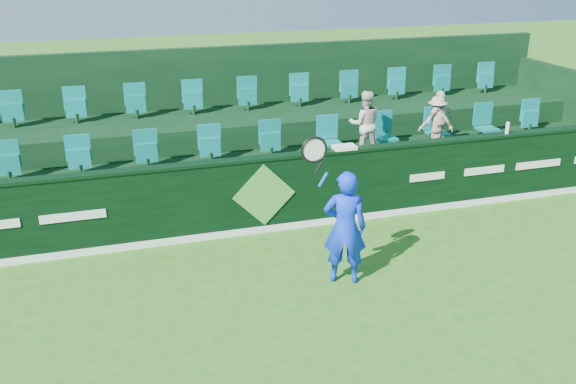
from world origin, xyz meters
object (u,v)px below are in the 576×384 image
object	(u,v)px
spectator_left	(365,124)
spectator_right	(436,123)
towel	(344,147)
drinks_bottle	(507,128)
spectator_middle	(440,120)
tennis_player	(345,227)

from	to	relation	value
spectator_left	spectator_right	distance (m)	1.57
towel	spectator_right	bearing A→B (deg)	24.72
drinks_bottle	spectator_right	bearing A→B (deg)	127.34
towel	drinks_bottle	size ratio (longest dim) A/B	1.80
spectator_right	drinks_bottle	xyz separation A→B (m)	(0.85, -1.12, 0.12)
spectator_middle	towel	size ratio (longest dim) A/B	2.98
drinks_bottle	spectator_middle	bearing A→B (deg)	125.22
towel	drinks_bottle	xyz separation A→B (m)	(3.29, 0.00, 0.08)
tennis_player	spectator_middle	distance (m)	4.64
spectator_middle	spectator_right	size ratio (longest dim) A/B	1.10
spectator_left	spectator_middle	xyz separation A→B (m)	(1.63, 0.00, -0.05)
spectator_middle	spectator_right	xyz separation A→B (m)	(-0.06, 0.00, -0.05)
tennis_player	spectator_left	xyz separation A→B (m)	(1.69, 3.21, 0.56)
tennis_player	towel	world-z (taller)	tennis_player
spectator_middle	towel	bearing A→B (deg)	6.36
spectator_right	towel	distance (m)	2.68
spectator_middle	tennis_player	bearing A→B (deg)	26.24
spectator_left	spectator_right	xyz separation A→B (m)	(1.56, 0.00, -0.10)
tennis_player	spectator_middle	bearing A→B (deg)	44.04
spectator_left	towel	distance (m)	1.42
tennis_player	spectator_middle	size ratio (longest dim) A/B	2.01
drinks_bottle	tennis_player	bearing A→B (deg)	-153.05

